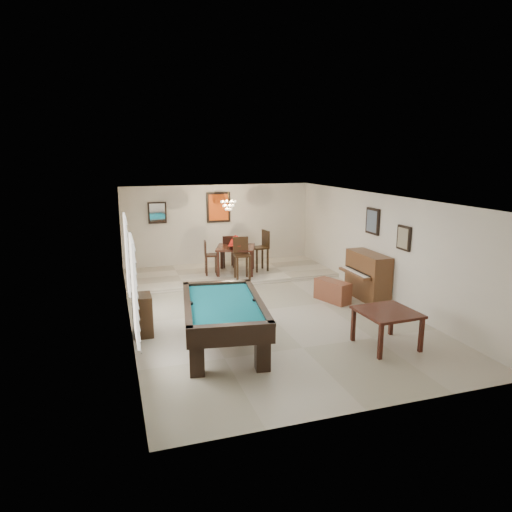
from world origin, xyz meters
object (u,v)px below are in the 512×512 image
square_table (386,328)px  chandelier (228,202)px  dining_chair_south (242,259)px  pool_table (223,325)px  dining_chair_north (228,251)px  apothecary_chest (143,315)px  flower_vase (236,239)px  upright_piano (363,276)px  piano_bench (332,291)px  dining_table (236,258)px  dining_chair_east (260,251)px  dining_chair_west (211,258)px

square_table → chandelier: 6.32m
dining_chair_south → pool_table: bearing=-107.3°
square_table → dining_chair_north: size_ratio=1.01×
apothecary_chest → flower_vase: bearing=51.6°
pool_table → dining_chair_north: dining_chair_north is taller
upright_piano → dining_chair_south: 3.36m
upright_piano → dining_chair_north: upright_piano is taller
dining_chair_north → square_table: bearing=108.4°
pool_table → dining_chair_north: bearing=82.7°
flower_vase → piano_bench: bearing=-61.0°
apothecary_chest → dining_chair_south: 4.20m
dining_table → dining_chair_east: 0.76m
dining_chair_west → apothecary_chest: bearing=157.0°
square_table → dining_chair_north: (-1.40, 6.43, 0.27)m
flower_vase → chandelier: chandelier is taller
dining_table → chandelier: size_ratio=1.81×
dining_chair_south → piano_bench: bearing=-50.2°
square_table → apothecary_chest: bearing=155.4°
square_table → apothecary_chest: size_ratio=1.22×
square_table → dining_chair_south: (-1.37, 4.96, 0.35)m
flower_vase → dining_chair_north: (-0.04, 0.75, -0.51)m
flower_vase → apothecary_chest: bearing=-128.4°
upright_piano → dining_table: 3.87m
square_table → flower_vase: (-1.35, 5.68, 0.78)m
dining_chair_north → chandelier: 1.69m
square_table → dining_chair_east: 5.75m
flower_vase → dining_chair_east: dining_chair_east is taller
dining_chair_north → dining_chair_east: size_ratio=0.82×
piano_bench → dining_chair_east: bearing=106.6°
square_table → dining_chair_west: 6.08m
apothecary_chest → dining_chair_north: 5.33m
pool_table → piano_bench: (3.19, 1.83, -0.17)m
pool_table → dining_chair_west: size_ratio=2.64×
piano_bench → dining_chair_south: (-1.65, 2.24, 0.44)m
pool_table → upright_piano: (3.98, 1.77, 0.14)m
flower_vase → dining_chair_north: bearing=93.2°
flower_vase → upright_piano: bearing=-51.1°
upright_piano → piano_bench: bearing=175.7°
square_table → flower_vase: size_ratio=4.58×
square_table → dining_table: 5.84m
dining_table → upright_piano: bearing=-51.1°
square_table → apothecary_chest: 4.73m
square_table → dining_chair_east: (-0.61, 5.71, 0.38)m
piano_bench → apothecary_chest: size_ratio=1.14×
piano_bench → dining_chair_east: 3.15m
flower_vase → dining_chair_west: bearing=177.8°
flower_vase → dining_chair_south: dining_chair_south is taller
flower_vase → dining_chair_east: (0.74, 0.03, -0.41)m
dining_chair_north → chandelier: bearing=84.6°
piano_bench → apothecary_chest: (-4.58, -0.76, 0.15)m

